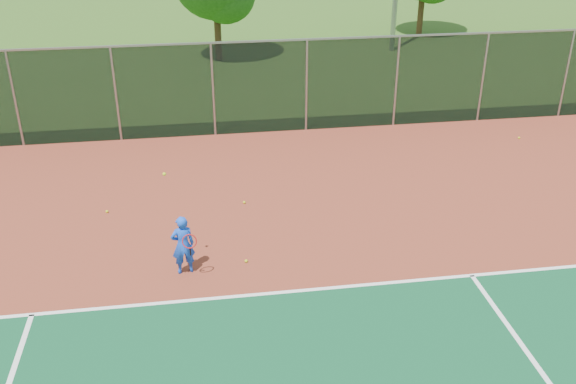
% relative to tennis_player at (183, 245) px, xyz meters
% --- Properties ---
extents(court_apron, '(30.00, 20.00, 0.02)m').
position_rel_tennis_player_xyz_m(court_apron, '(4.04, -2.07, -0.69)').
color(court_apron, maroon).
rests_on(court_apron, ground).
extents(fence_back, '(30.00, 0.06, 3.03)m').
position_rel_tennis_player_xyz_m(fence_back, '(4.04, 7.93, 0.86)').
color(fence_back, black).
rests_on(fence_back, court_apron).
extents(tennis_player, '(0.59, 0.61, 2.33)m').
position_rel_tennis_player_xyz_m(tennis_player, '(0.00, 0.00, 0.00)').
color(tennis_player, blue).
rests_on(tennis_player, court_apron).
extents(practice_ball_0, '(0.07, 0.07, 0.07)m').
position_rel_tennis_player_xyz_m(practice_ball_0, '(1.33, 0.17, -0.65)').
color(practice_ball_0, '#C2D218').
rests_on(practice_ball_0, court_apron).
extents(practice_ball_1, '(0.07, 0.07, 0.07)m').
position_rel_tennis_player_xyz_m(practice_ball_1, '(1.54, 2.95, -0.65)').
color(practice_ball_1, '#C2D218').
rests_on(practice_ball_1, court_apron).
extents(practice_ball_3, '(0.07, 0.07, 0.07)m').
position_rel_tennis_player_xyz_m(practice_ball_3, '(-1.93, 2.98, -0.65)').
color(practice_ball_3, '#C2D218').
rests_on(practice_ball_3, court_apron).
extents(practice_ball_4, '(0.07, 0.07, 0.07)m').
position_rel_tennis_player_xyz_m(practice_ball_4, '(10.67, 6.09, -0.65)').
color(practice_ball_4, '#C2D218').
rests_on(practice_ball_4, court_apron).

